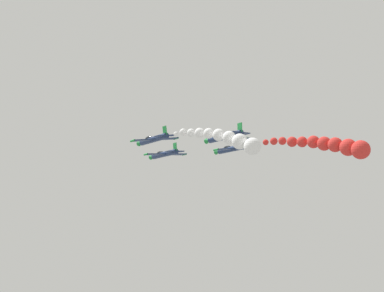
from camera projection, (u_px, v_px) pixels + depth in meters
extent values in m
cylinder|color=navy|center=(165.00, 154.00, 107.67)|extent=(1.19, 9.00, 1.19)
cone|color=#1E8438|center=(152.00, 157.00, 111.84)|extent=(1.13, 1.20, 1.13)
cube|color=navy|center=(166.00, 154.00, 107.34)|extent=(9.18, 1.90, 0.93)
cylinder|color=#1E8438|center=(146.00, 154.00, 104.73)|extent=(0.39, 1.40, 0.39)
cylinder|color=#1E8438|center=(184.00, 154.00, 109.94)|extent=(0.39, 1.40, 0.39)
cube|color=navy|center=(175.00, 151.00, 104.42)|extent=(3.80, 1.20, 0.49)
cube|color=#1E8438|center=(175.00, 147.00, 104.44)|extent=(0.27, 1.10, 1.61)
ellipsoid|color=black|center=(160.00, 153.00, 109.20)|extent=(0.85, 2.20, 0.76)
cylinder|color=navy|center=(154.00, 139.00, 95.91)|extent=(1.25, 9.00, 1.25)
cone|color=#1E8438|center=(140.00, 143.00, 100.07)|extent=(1.19, 1.20, 1.19)
cube|color=navy|center=(155.00, 140.00, 95.58)|extent=(9.13, 1.90, 1.53)
cylinder|color=#1E8438|center=(133.00, 141.00, 92.94)|extent=(0.41, 1.40, 0.41)
cylinder|color=#1E8438|center=(176.00, 138.00, 98.21)|extent=(0.41, 1.40, 0.41)
cube|color=navy|center=(165.00, 136.00, 92.65)|extent=(3.79, 1.20, 0.74)
cube|color=#1E8438|center=(165.00, 131.00, 92.64)|extent=(0.37, 1.10, 1.60)
ellipsoid|color=black|center=(149.00, 138.00, 97.42)|extent=(0.89, 2.20, 0.81)
sphere|color=white|center=(176.00, 134.00, 90.01)|extent=(0.83, 0.83, 0.83)
sphere|color=white|center=(183.00, 132.00, 88.10)|extent=(1.23, 1.23, 1.23)
sphere|color=white|center=(191.00, 133.00, 86.17)|extent=(1.40, 1.40, 1.40)
sphere|color=white|center=(200.00, 133.00, 84.29)|extent=(1.66, 1.66, 1.66)
sphere|color=white|center=(209.00, 133.00, 82.39)|extent=(1.66, 1.66, 1.66)
sphere|color=white|center=(219.00, 135.00, 80.53)|extent=(1.92, 1.92, 1.92)
sphere|color=white|center=(229.00, 138.00, 78.65)|extent=(2.01, 2.01, 2.01)
sphere|color=white|center=(240.00, 141.00, 76.68)|extent=(2.36, 2.36, 2.36)
sphere|color=white|center=(252.00, 146.00, 74.87)|extent=(2.52, 2.52, 2.52)
cylinder|color=navy|center=(233.00, 149.00, 105.51)|extent=(1.22, 9.00, 1.22)
cone|color=#1E8438|center=(218.00, 152.00, 109.67)|extent=(1.16, 1.20, 1.16)
cube|color=navy|center=(234.00, 149.00, 105.17)|extent=(9.16, 1.90, 1.27)
cylinder|color=#1E8438|center=(216.00, 150.00, 102.55)|extent=(0.40, 1.40, 0.40)
cylinder|color=#1E8438|center=(252.00, 148.00, 107.79)|extent=(0.40, 1.40, 0.40)
cube|color=navy|center=(246.00, 146.00, 102.25)|extent=(3.79, 1.20, 0.63)
cube|color=#1E8438|center=(246.00, 141.00, 102.25)|extent=(0.33, 1.10, 1.61)
ellipsoid|color=black|center=(227.00, 147.00, 107.02)|extent=(0.88, 2.20, 0.79)
sphere|color=red|center=(256.00, 144.00, 99.49)|extent=(0.89, 0.89, 0.89)
sphere|color=red|center=(266.00, 142.00, 97.76)|extent=(1.12, 1.12, 1.12)
sphere|color=red|center=(274.00, 141.00, 95.81)|extent=(1.39, 1.39, 1.39)
sphere|color=red|center=(282.00, 141.00, 93.85)|extent=(1.46, 1.46, 1.46)
sphere|color=red|center=(292.00, 142.00, 91.95)|extent=(1.84, 1.84, 1.84)
sphere|color=red|center=(302.00, 142.00, 90.09)|extent=(1.88, 1.88, 1.88)
sphere|color=red|center=(313.00, 142.00, 88.33)|extent=(2.17, 2.17, 2.17)
sphere|color=red|center=(324.00, 144.00, 86.38)|extent=(2.37, 2.37, 2.37)
sphere|color=red|center=(335.00, 145.00, 84.42)|extent=(2.42, 2.42, 2.42)
sphere|color=red|center=(348.00, 147.00, 82.61)|extent=(2.75, 2.75, 2.75)
sphere|color=red|center=(361.00, 150.00, 80.67)|extent=(2.97, 2.97, 2.97)
cylinder|color=navy|center=(225.00, 137.00, 92.44)|extent=(1.12, 9.00, 1.12)
cone|color=#1E8438|center=(208.00, 141.00, 96.60)|extent=(1.06, 1.20, 1.06)
cube|color=navy|center=(227.00, 137.00, 92.10)|extent=(9.20, 1.90, 0.34)
cylinder|color=#1E8438|center=(205.00, 135.00, 89.53)|extent=(0.37, 1.40, 0.37)
cylinder|color=#1E8438|center=(247.00, 139.00, 94.66)|extent=(0.37, 1.40, 0.37)
cube|color=navy|center=(240.00, 133.00, 89.18)|extent=(3.80, 1.20, 0.25)
cube|color=#1E8438|center=(240.00, 127.00, 89.24)|extent=(0.17, 1.10, 1.60)
ellipsoid|color=black|center=(219.00, 135.00, 93.98)|extent=(0.81, 2.20, 0.71)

